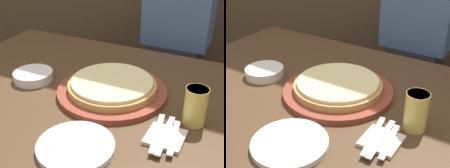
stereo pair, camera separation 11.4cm
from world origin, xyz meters
The scene contains 10 objects.
dining_table centered at (0.00, 0.00, 0.35)m, with size 1.41×0.94×0.71m.
pizza_on_board centered at (0.05, 0.01, 0.73)m, with size 0.41×0.41×0.06m.
beer_glass centered at (0.36, -0.04, 0.77)m, with size 0.07×0.07×0.13m.
dinner_plate centered at (0.09, -0.31, 0.72)m, with size 0.22×0.22×0.02m.
side_bowl centered at (-0.28, -0.03, 0.72)m, with size 0.16×0.16×0.04m.
napkin_stack centered at (0.30, -0.16, 0.71)m, with size 0.11×0.11×0.01m.
fork centered at (0.28, -0.16, 0.72)m, with size 0.05×0.20×0.00m.
dinner_knife centered at (0.30, -0.16, 0.72)m, with size 0.03×0.20×0.00m.
spoon centered at (0.33, -0.16, 0.72)m, with size 0.04×0.17×0.00m.
diner_person centered at (0.11, 0.68, 0.64)m, with size 0.34×0.20×1.30m.
Camera 1 is at (0.48, -0.88, 1.29)m, focal length 50.00 mm.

